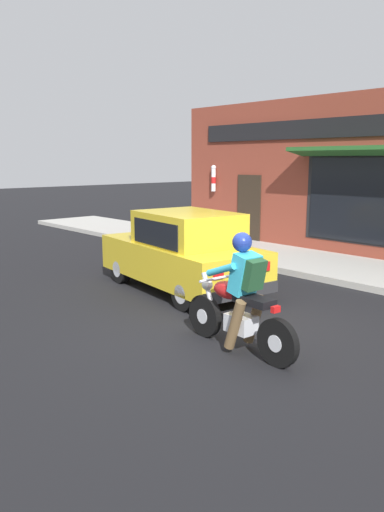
% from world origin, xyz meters
% --- Properties ---
extents(ground_plane, '(80.00, 80.00, 0.00)m').
position_xyz_m(ground_plane, '(0.00, 0.00, 0.00)').
color(ground_plane, black).
extents(sidewalk_curb, '(2.60, 22.00, 0.14)m').
position_xyz_m(sidewalk_curb, '(4.96, 3.00, 0.07)').
color(sidewalk_curb, '#ADAAA3').
rests_on(sidewalk_curb, ground).
extents(storefront_building, '(1.25, 11.60, 4.20)m').
position_xyz_m(storefront_building, '(6.49, 1.80, 2.11)').
color(storefront_building, brown).
rests_on(storefront_building, ground).
extents(motorcycle_with_rider, '(0.58, 2.02, 1.62)m').
position_xyz_m(motorcycle_with_rider, '(-0.45, -0.67, 0.68)').
color(motorcycle_with_rider, black).
rests_on(motorcycle_with_rider, ground).
extents(car_hatchback, '(2.12, 3.96, 1.57)m').
position_xyz_m(car_hatchback, '(1.07, 2.22, 0.77)').
color(car_hatchback, black).
rests_on(car_hatchback, ground).
extents(fire_hydrant, '(0.36, 0.24, 0.88)m').
position_xyz_m(fire_hydrant, '(4.89, 6.78, 0.57)').
color(fire_hydrant, red).
rests_on(fire_hydrant, sidewalk_curb).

